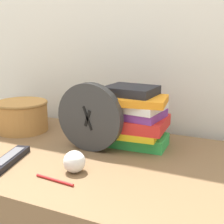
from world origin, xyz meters
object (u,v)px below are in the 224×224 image
Objects in this scene: book_stack at (134,117)px; tv_remote at (9,159)px; desk_clock at (90,117)px; pen at (55,180)px; basket at (22,115)px; crumpled_paper_ball at (74,162)px.

book_stack is 0.45m from tv_remote.
desk_clock is 1.86× the size of pen.
desk_clock is at bearing 95.78° from pen.
book_stack reaches higher than pen.
desk_clock reaches higher than book_stack.
pen is at bearing -40.11° from basket.
tv_remote is 3.12× the size of crumpled_paper_ball.
tv_remote is 1.60× the size of pen.
desk_clock is at bearing 104.08° from crumpled_paper_ball.
desk_clock reaches higher than crumpled_paper_ball.
book_stack is 1.21× the size of basket.
tv_remote is (-0.30, -0.31, -0.10)m from book_stack.
desk_clock is 0.16m from book_stack.
book_stack is 2.04× the size of pen.
desk_clock is 0.29m from tv_remote.
tv_remote is at bearing 166.67° from pen.
tv_remote is (0.19, -0.28, -0.06)m from basket.
desk_clock is 3.63× the size of crumpled_paper_ball.
book_stack is 1.28× the size of tv_remote.
basket is at bearing 148.17° from crumpled_paper_ball.
crumpled_paper_ball is (-0.08, -0.29, -0.07)m from book_stack.
pen is (-0.09, -0.36, -0.10)m from book_stack.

